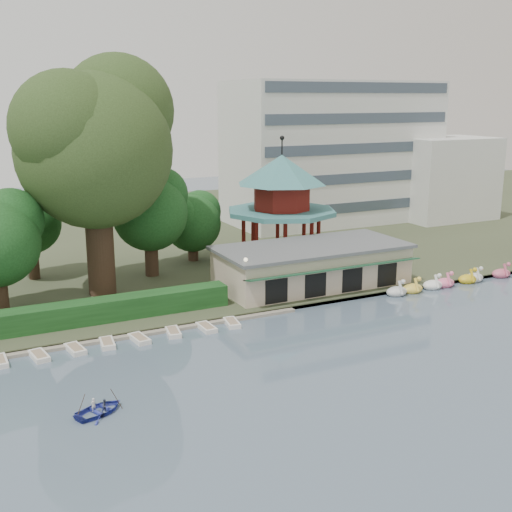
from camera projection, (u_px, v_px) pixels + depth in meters
ground_plane at (356, 402)px, 39.28m from camera, size 220.00×220.00×0.00m
shore at (129, 237)px, 84.54m from camera, size 220.00×70.00×0.40m
embankment at (238, 316)px, 54.32m from camera, size 220.00×0.60×0.30m
dock at (97, 339)px, 49.11m from camera, size 34.00×1.60×0.24m
boathouse at (312, 265)px, 62.13m from camera, size 18.60×9.39×3.90m
pavilion at (282, 197)px, 70.49m from camera, size 12.40×12.40×13.50m
office_building at (351, 156)px, 93.60m from camera, size 38.00×18.00×20.00m
hedge at (48, 318)px, 50.42m from camera, size 30.00×2.00×1.80m
lamp_post at (246, 273)px, 55.67m from camera, size 0.36×0.36×4.28m
big_tree at (95, 138)px, 56.58m from camera, size 15.22×14.18×21.74m
small_trees at (54, 228)px, 59.37m from camera, size 39.84×17.00×10.94m
swan_boats at (448, 282)px, 63.27m from camera, size 15.93×2.13×1.92m
moored_rowboats at (73, 349)px, 47.05m from camera, size 27.33×2.77×0.36m
rowboat_with_passengers at (99, 406)px, 37.77m from camera, size 5.20×4.55×2.01m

